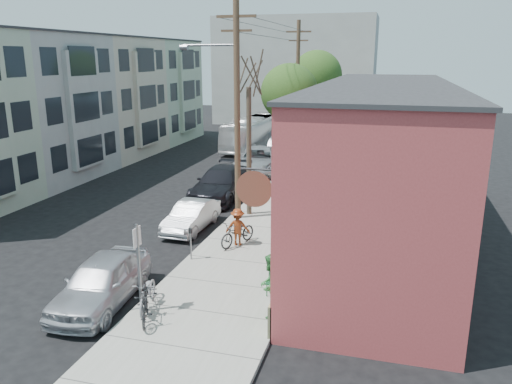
% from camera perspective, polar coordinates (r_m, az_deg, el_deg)
% --- Properties ---
extents(ground, '(120.00, 120.00, 0.00)m').
position_cam_1_polar(ground, '(20.72, -12.81, -6.87)').
color(ground, black).
extents(sidewalk, '(4.50, 58.00, 0.15)m').
position_cam_1_polar(sidewalk, '(29.29, 4.80, 0.18)').
color(sidewalk, '#9F9E93').
rests_on(sidewalk, ground).
extents(cafe_building, '(6.60, 20.20, 6.61)m').
position_cam_1_polar(cafe_building, '(22.25, 14.14, 3.47)').
color(cafe_building, '#9A393B').
rests_on(cafe_building, ground).
extents(apartment_row, '(6.30, 32.00, 9.00)m').
position_cam_1_polar(apartment_row, '(37.55, -19.37, 9.57)').
color(apartment_row, '#A4B498').
rests_on(apartment_row, ground).
extents(end_cap_building, '(18.00, 8.00, 12.00)m').
position_cam_1_polar(end_cap_building, '(59.93, 4.57, 13.62)').
color(end_cap_building, '#9D9D99').
rests_on(end_cap_building, ground).
extents(sign_post, '(0.07, 0.45, 2.80)m').
position_cam_1_polar(sign_post, '(15.32, -13.28, -7.56)').
color(sign_post, slate).
rests_on(sign_post, sidewalk).
extents(parking_meter_near, '(0.14, 0.14, 1.24)m').
position_cam_1_polar(parking_meter_near, '(19.15, -7.49, -5.31)').
color(parking_meter_near, slate).
rests_on(parking_meter_near, sidewalk).
extents(parking_meter_far, '(0.14, 0.14, 1.24)m').
position_cam_1_polar(parking_meter_far, '(27.70, 0.04, 1.29)').
color(parking_meter_far, slate).
rests_on(parking_meter_far, sidewalk).
extents(utility_pole_near, '(3.57, 0.28, 10.00)m').
position_cam_1_polar(utility_pole_near, '(23.06, -2.32, 9.62)').
color(utility_pole_near, '#503A28').
rests_on(utility_pole_near, sidewalk).
extents(utility_pole_far, '(1.80, 0.28, 10.00)m').
position_cam_1_polar(utility_pole_far, '(37.25, 4.75, 11.63)').
color(utility_pole_far, '#503A28').
rests_on(utility_pole_far, sidewalk).
extents(tree_bare, '(0.24, 0.24, 6.15)m').
position_cam_1_polar(tree_bare, '(23.92, -0.81, 4.55)').
color(tree_bare, '#44392C').
rests_on(tree_bare, sidewalk).
extents(tree_leafy_mid, '(3.69, 3.69, 7.12)m').
position_cam_1_polar(tree_leafy_mid, '(32.68, 3.83, 11.26)').
color(tree_leafy_mid, '#44392C').
rests_on(tree_leafy_mid, sidewalk).
extents(tree_leafy_far, '(4.32, 4.32, 8.06)m').
position_cam_1_polar(tree_leafy_far, '(43.91, 6.95, 13.02)').
color(tree_leafy_far, '#44392C').
rests_on(tree_leafy_far, sidewalk).
extents(patio_chair_a, '(0.66, 0.66, 0.88)m').
position_cam_1_polar(patio_chair_a, '(17.68, 3.55, -8.37)').
color(patio_chair_a, '#134522').
rests_on(patio_chair_a, sidewalk).
extents(patio_chair_b, '(0.55, 0.55, 0.88)m').
position_cam_1_polar(patio_chair_b, '(16.45, 2.07, -10.25)').
color(patio_chair_b, '#134522').
rests_on(patio_chair_b, sidewalk).
extents(patron_grey, '(0.52, 0.69, 1.71)m').
position_cam_1_polar(patron_grey, '(19.41, 4.61, -4.87)').
color(patron_grey, gray).
rests_on(patron_grey, sidewalk).
extents(patron_green, '(0.82, 1.01, 1.94)m').
position_cam_1_polar(patron_green, '(14.99, 1.69, -10.64)').
color(patron_green, '#317B39').
rests_on(patron_green, sidewalk).
extents(cyclist, '(1.08, 0.72, 1.55)m').
position_cam_1_polar(cyclist, '(20.45, -2.10, -4.01)').
color(cyclist, maroon).
rests_on(cyclist, sidewalk).
extents(cyclist_bike, '(1.43, 2.08, 1.03)m').
position_cam_1_polar(cyclist_bike, '(20.53, -2.09, -4.69)').
color(cyclist_bike, black).
rests_on(cyclist_bike, sidewalk).
extents(parked_bike_a, '(1.11, 1.74, 1.02)m').
position_cam_1_polar(parked_bike_a, '(15.26, -12.62, -12.49)').
color(parked_bike_a, black).
rests_on(parked_bike_a, sidewalk).
extents(parked_bike_b, '(1.12, 2.00, 0.99)m').
position_cam_1_polar(parked_bike_b, '(15.95, -12.26, -11.23)').
color(parked_bike_b, gray).
rests_on(parked_bike_b, sidewalk).
extents(car_0, '(2.21, 4.71, 1.56)m').
position_cam_1_polar(car_0, '(16.75, -17.25, -9.75)').
color(car_0, '#B9BAC1').
rests_on(car_0, ground).
extents(car_1, '(1.49, 3.96, 1.29)m').
position_cam_1_polar(car_1, '(22.88, -7.39, -2.75)').
color(car_1, silver).
rests_on(car_1, ground).
extents(car_2, '(2.42, 5.86, 1.69)m').
position_cam_1_polar(car_2, '(27.80, -3.99, 1.02)').
color(car_2, black).
rests_on(car_2, ground).
extents(car_3, '(3.48, 6.46, 1.72)m').
position_cam_1_polar(car_3, '(33.75, 0.36, 3.62)').
color(car_3, '#A8ABB0').
rests_on(car_3, ground).
extents(car_4, '(1.76, 4.34, 1.40)m').
position_cam_1_polar(car_4, '(39.24, 2.53, 5.01)').
color(car_4, '#BABAC2').
rests_on(car_4, ground).
extents(bus, '(2.89, 9.83, 2.70)m').
position_cam_1_polar(bus, '(42.97, -0.43, 6.80)').
color(bus, white).
rests_on(bus, ground).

